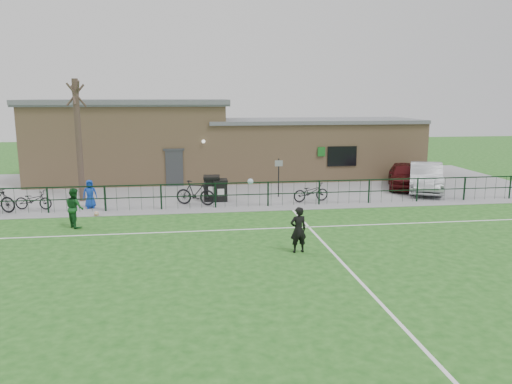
{
  "coord_description": "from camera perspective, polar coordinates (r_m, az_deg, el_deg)",
  "views": [
    {
      "loc": [
        -2.8,
        -14.9,
        5.2
      ],
      "look_at": [
        0.0,
        5.0,
        1.3
      ],
      "focal_mm": 35.0,
      "sensor_mm": 36.0,
      "label": 1
    }
  ],
  "objects": [
    {
      "name": "clubhouse",
      "position": [
        31.6,
        -4.51,
        5.54
      ],
      "size": [
        24.25,
        5.4,
        4.96
      ],
      "color": "tan",
      "rests_on": "ground"
    },
    {
      "name": "bare_tree",
      "position": [
        26.02,
        -19.6,
        5.5
      ],
      "size": [
        0.3,
        0.3,
        6.0
      ],
      "primitive_type": "cylinder",
      "color": "#403027",
      "rests_on": "ground"
    },
    {
      "name": "wheelie_bin_right",
      "position": [
        24.91,
        -4.1,
        0.12
      ],
      "size": [
        0.66,
        0.75,
        1.0
      ],
      "primitive_type": "cube",
      "rotation": [
        0.0,
        0.0,
        -0.01
      ],
      "color": "black",
      "rests_on": "paving_strip"
    },
    {
      "name": "pitch_line_perp",
      "position": [
        16.5,
        9.42,
        -7.53
      ],
      "size": [
        0.1,
        16.0,
        0.01
      ],
      "primitive_type": "cube",
      "color": "white",
      "rests_on": "ground"
    },
    {
      "name": "pitch_line_mid",
      "position": [
        19.8,
        0.4,
        -4.23
      ],
      "size": [
        28.0,
        0.1,
        0.01
      ],
      "primitive_type": "cube",
      "color": "white",
      "rests_on": "ground"
    },
    {
      "name": "bicycle_c",
      "position": [
        25.16,
        -24.1,
        -0.84
      ],
      "size": [
        1.76,
        0.84,
        0.89
      ],
      "primitive_type": "imported",
      "rotation": [
        0.0,
        0.0,
        1.42
      ],
      "color": "black",
      "rests_on": "paving_strip"
    },
    {
      "name": "outfield_player",
      "position": [
        21.16,
        -20.02,
        -1.7
      ],
      "size": [
        0.94,
        0.98,
        1.6
      ],
      "primitive_type": "imported",
      "rotation": [
        0.0,
        0.0,
        2.18
      ],
      "color": "#175121",
      "rests_on": "ground"
    },
    {
      "name": "ball_ground",
      "position": [
        22.92,
        -17.77,
        -2.38
      ],
      "size": [
        0.22,
        0.22,
        0.22
      ],
      "primitive_type": "sphere",
      "color": "silver",
      "rests_on": "ground"
    },
    {
      "name": "bicycle_e",
      "position": [
        24.85,
        6.29,
        0.01
      ],
      "size": [
        1.91,
        0.95,
        0.96
      ],
      "primitive_type": "imported",
      "rotation": [
        0.0,
        0.0,
        1.75
      ],
      "color": "black",
      "rests_on": "paving_strip"
    },
    {
      "name": "perimeter_fence",
      "position": [
        23.53,
        -1.02,
        -0.29
      ],
      "size": [
        28.0,
        0.1,
        1.2
      ],
      "primitive_type": "cube",
      "color": "black",
      "rests_on": "ground"
    },
    {
      "name": "sign_post",
      "position": [
        25.74,
        2.6,
        1.63
      ],
      "size": [
        0.07,
        0.07,
        2.0
      ],
      "primitive_type": "cylinder",
      "rotation": [
        0.0,
        0.0,
        0.1
      ],
      "color": "black",
      "rests_on": "paving_strip"
    },
    {
      "name": "spectator_child",
      "position": [
        24.47,
        -18.45,
        -0.22
      ],
      "size": [
        0.73,
        0.56,
        1.33
      ],
      "primitive_type": "imported",
      "rotation": [
        0.0,
        0.0,
        0.22
      ],
      "color": "#123BAB",
      "rests_on": "paving_strip"
    },
    {
      "name": "goalkeeper_kick",
      "position": [
        16.85,
        4.67,
        -4.13
      ],
      "size": [
        1.67,
        3.13,
        2.09
      ],
      "color": "black",
      "rests_on": "ground"
    },
    {
      "name": "pitch_line_touch",
      "position": [
        23.46,
        -0.95,
        -1.82
      ],
      "size": [
        28.0,
        0.1,
        0.01
      ],
      "primitive_type": "cube",
      "color": "white",
      "rests_on": "ground"
    },
    {
      "name": "car_silver",
      "position": [
        28.74,
        18.83,
        1.59
      ],
      "size": [
        3.5,
        5.0,
        1.56
      ],
      "primitive_type": "imported",
      "rotation": [
        0.0,
        0.0,
        -0.44
      ],
      "color": "#A4A6AB",
      "rests_on": "paving_strip"
    },
    {
      "name": "paving_strip",
      "position": [
        29.01,
        -2.34,
        0.67
      ],
      "size": [
        34.0,
        13.0,
        0.02
      ],
      "primitive_type": "cube",
      "color": "gray",
      "rests_on": "ground"
    },
    {
      "name": "car_maroon",
      "position": [
        29.44,
        16.61,
        1.83
      ],
      "size": [
        3.18,
        4.62,
        1.46
      ],
      "primitive_type": "imported",
      "rotation": [
        0.0,
        0.0,
        -0.38
      ],
      "color": "#400B0D",
      "rests_on": "paving_strip"
    },
    {
      "name": "bicycle_d",
      "position": [
        24.08,
        -6.93,
        -0.09
      ],
      "size": [
        2.03,
        1.23,
        1.18
      ],
      "primitive_type": "imported",
      "rotation": [
        0.0,
        0.0,
        1.2
      ],
      "color": "black",
      "rests_on": "paving_strip"
    },
    {
      "name": "wheelie_bin_left",
      "position": [
        25.03,
        -5.08,
        0.34
      ],
      "size": [
        0.81,
        0.91,
        1.15
      ],
      "primitive_type": "cube",
      "rotation": [
        0.0,
        0.0,
        -0.06
      ],
      "color": "black",
      "rests_on": "paving_strip"
    },
    {
      "name": "ground",
      "position": [
        16.03,
        2.52,
        -7.96
      ],
      "size": [
        90.0,
        90.0,
        0.0
      ],
      "primitive_type": "plane",
      "color": "#1E5519",
      "rests_on": "ground"
    }
  ]
}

